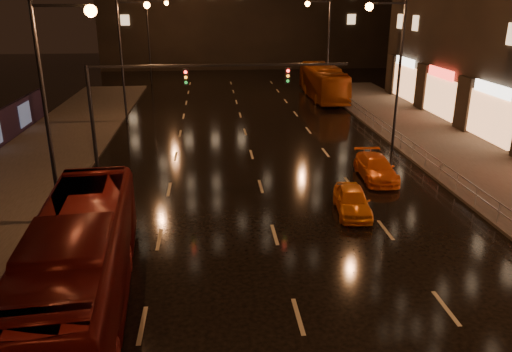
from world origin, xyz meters
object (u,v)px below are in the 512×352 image
(bus_red, at_px, (79,265))
(taxi_far, at_px, (376,168))
(bus_curb, at_px, (323,82))
(taxi_near, at_px, (352,200))

(bus_red, distance_m, taxi_far, 17.99)
(bus_red, relative_size, bus_curb, 1.01)
(bus_red, distance_m, bus_curb, 39.46)
(taxi_near, height_order, taxi_far, taxi_far)
(taxi_far, bearing_deg, bus_red, -137.13)
(bus_red, xyz_separation_m, taxi_near, (11.00, 6.98, -1.04))
(taxi_near, bearing_deg, taxi_far, 66.46)
(bus_red, bearing_deg, bus_curb, 61.51)
(bus_curb, height_order, taxi_far, bus_curb)
(bus_red, distance_m, taxi_near, 13.07)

